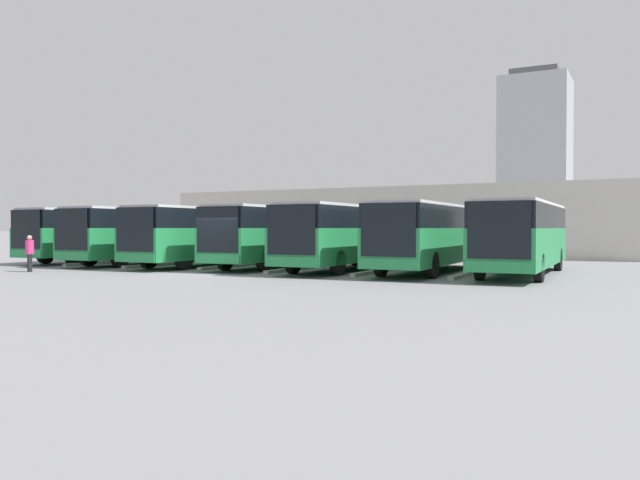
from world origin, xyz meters
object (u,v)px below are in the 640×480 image
at_px(bus_0, 523,235).
at_px(bus_3, 281,233).
at_px(bus_2, 348,234).
at_px(bus_5, 150,233).
at_px(bus_4, 209,233).
at_px(pedestrian, 30,252).
at_px(bus_6, 106,233).
at_px(bus_1, 431,234).

bearing_deg(bus_0, bus_3, -1.23).
bearing_deg(bus_2, bus_5, 0.80).
distance_m(bus_3, bus_4, 4.16).
height_order(bus_4, pedestrian, bus_4).
xyz_separation_m(bus_0, bus_2, (8.15, 0.52, 0.00)).
height_order(bus_2, bus_5, same).
relative_size(bus_2, bus_3, 1.00).
bearing_deg(bus_0, bus_6, -0.34).
bearing_deg(bus_1, bus_4, 1.72).
height_order(bus_3, pedestrian, bus_3).
bearing_deg(bus_6, bus_1, 179.25).
bearing_deg(bus_4, bus_2, -178.92).
xyz_separation_m(bus_3, bus_5, (8.15, 0.95, 0.00)).
distance_m(bus_5, bus_6, 4.12).
xyz_separation_m(bus_0, bus_4, (16.31, 0.86, 0.00)).
bearing_deg(bus_2, pedestrian, 31.67).
height_order(bus_1, pedestrian, bus_1).
bearing_deg(bus_3, pedestrian, 44.33).
bearing_deg(bus_2, bus_4, 1.08).
xyz_separation_m(bus_0, bus_5, (20.38, 0.97, 0.00)).
bearing_deg(bus_4, bus_3, -169.57).
xyz_separation_m(bus_3, bus_6, (12.23, 0.39, 0.00)).
distance_m(bus_5, pedestrian, 7.72).
height_order(bus_5, bus_6, same).
relative_size(bus_1, pedestrian, 6.75).
height_order(bus_1, bus_4, same).
bearing_deg(bus_4, bus_6, -4.46).
relative_size(bus_3, pedestrian, 6.75).
distance_m(bus_3, bus_5, 8.21).
distance_m(bus_1, bus_2, 4.09).
height_order(bus_1, bus_2, same).
height_order(bus_3, bus_4, same).
distance_m(bus_1, bus_3, 8.16).
relative_size(bus_4, pedestrian, 6.75).
height_order(bus_3, bus_6, same).
distance_m(bus_1, bus_5, 16.32).
height_order(bus_0, bus_6, same).
xyz_separation_m(bus_0, bus_1, (4.08, 0.22, 0.00)).
relative_size(bus_1, bus_6, 1.00).
xyz_separation_m(bus_1, pedestrian, (16.59, 8.42, -0.84)).
bearing_deg(bus_5, bus_1, -178.65).
distance_m(bus_1, bus_6, 20.38).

